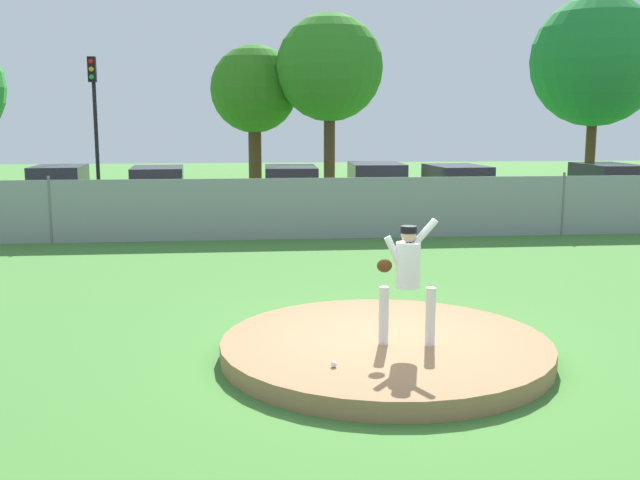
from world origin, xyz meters
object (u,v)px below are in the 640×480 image
parked_car_slate (456,191)px  traffic_cone_orange (595,216)px  parked_car_red (291,193)px  traffic_light_near (94,106)px  baseball (334,364)px  parked_car_teal (60,194)px  parked_car_white (376,190)px  pitcher_youth (407,272)px  parked_car_burgundy (606,189)px  parked_car_champagne (158,193)px

parked_car_slate → traffic_cone_orange: 4.61m
parked_car_red → traffic_light_near: 8.38m
baseball → traffic_cone_orange: 16.14m
parked_car_teal → parked_car_white: bearing=0.0°
pitcher_youth → parked_car_slate: 15.90m
parked_car_burgundy → parked_car_teal: size_ratio=1.17×
pitcher_youth → traffic_light_near: bearing=112.1°
parked_car_red → parked_car_teal: parked_car_teal is taller
parked_car_white → traffic_light_near: 10.82m
parked_car_red → parked_car_teal: bearing=177.6°
parked_car_red → parked_car_white: (2.92, 0.32, 0.03)m
parked_car_burgundy → pitcher_youth: bearing=-124.7°
parked_car_red → traffic_light_near: traffic_light_near is taller
parked_car_white → parked_car_teal: size_ratio=1.11×
parked_car_teal → traffic_light_near: size_ratio=0.76×
parked_car_champagne → traffic_light_near: (-2.59, 3.42, 2.87)m
traffic_cone_orange → pitcher_youth: bearing=-125.3°
parked_car_burgundy → traffic_light_near: (-18.05, 3.39, 2.88)m
parked_car_teal → parked_car_red: bearing=-2.4°
baseball → parked_car_white: size_ratio=0.02×
baseball → parked_car_white: bearing=78.1°
baseball → parked_car_red: parked_car_red is taller
parked_car_burgundy → parked_car_teal: (-18.60, -0.01, 0.01)m
parked_car_red → parked_car_champagne: bearing=176.2°
parked_car_white → traffic_light_near: traffic_light_near is taller
parked_car_red → parked_car_burgundy: 11.11m
parked_car_teal → traffic_light_near: traffic_light_near is taller
baseball → traffic_cone_orange: (9.66, 12.93, -0.02)m
pitcher_youth → baseball: bearing=-143.6°
pitcher_youth → traffic_cone_orange: 14.94m
parked_car_red → parked_car_slate: bearing=2.0°
traffic_cone_orange → parked_car_white: bearing=154.5°
baseball → traffic_light_near: bearing=108.6°
parked_car_white → parked_car_slate: (2.75, -0.11, -0.04)m
parked_car_white → parked_car_champagne: (-7.28, -0.03, -0.03)m
parked_car_red → parked_car_champagne: (-4.35, 0.29, 0.01)m
pitcher_youth → parked_car_red: bearing=92.3°
parked_car_burgundy → parked_car_slate: 5.43m
traffic_cone_orange → parked_car_burgundy: bearing=58.1°
parked_car_red → parked_car_white: bearing=6.2°
parked_car_white → parked_car_teal: bearing=-180.0°
baseball → parked_car_burgundy: parked_car_burgundy is taller
pitcher_youth → parked_car_champagne: bearing=108.1°
baseball → parked_car_slate: bearing=68.9°
parked_car_white → parked_car_champagne: bearing=-179.7°
baseball → parked_car_burgundy: (11.54, 15.95, 0.52)m
parked_car_red → parked_car_slate: (5.68, 0.20, -0.00)m
parked_car_teal → parked_car_champagne: 3.15m
traffic_light_near → parked_car_teal: bearing=-99.3°
parked_car_burgundy → traffic_cone_orange: 3.60m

